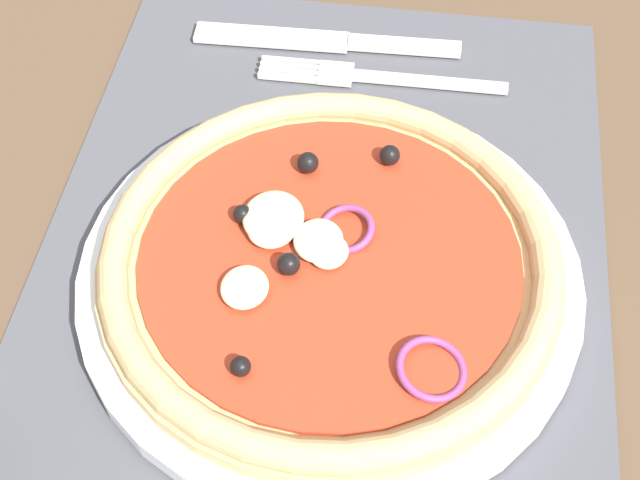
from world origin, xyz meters
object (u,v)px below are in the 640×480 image
(pizza, at_px, (329,260))
(knife, at_px, (324,41))
(plate, at_px, (330,278))
(fork, at_px, (368,76))

(pizza, xyz_separation_m, knife, (0.22, 0.03, -0.02))
(plate, xyz_separation_m, knife, (0.22, 0.03, -0.00))
(plate, bearing_deg, fork, -0.90)
(plate, height_order, knife, plate)
(plate, relative_size, knife, 1.50)
(pizza, distance_m, fork, 0.19)
(plate, height_order, pizza, pizza)
(pizza, xyz_separation_m, fork, (0.18, -0.00, -0.02))
(fork, xyz_separation_m, knife, (0.03, 0.04, 0.00))
(plate, bearing_deg, knife, 8.83)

